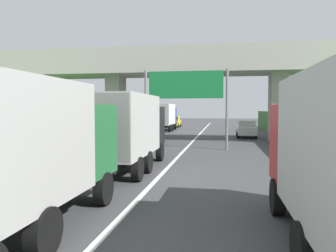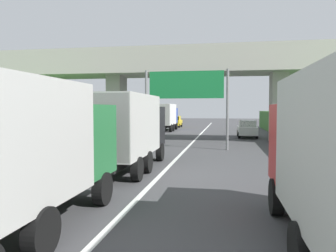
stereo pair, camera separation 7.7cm
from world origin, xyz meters
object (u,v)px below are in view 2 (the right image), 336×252
Objects in this scene: truck_black at (128,128)px; truck_blue at (166,116)px; overhead_highway_sign at (186,90)px; truck_green at (9,151)px; car_white at (247,129)px; car_yellow at (175,122)px; construction_barrel_2 at (327,172)px.

truck_blue is at bearing 96.67° from truck_black.
truck_blue is at bearing 104.56° from overhead_highway_sign.
truck_green and truck_blue have the same top height.
truck_black is 19.66m from car_white.
truck_green is at bearing -96.22° from overhead_highway_sign.
truck_green is (-1.80, -16.55, -2.19)m from overhead_highway_sign.
truck_blue is 8.50m from car_yellow.
truck_blue is at bearing 111.69° from construction_barrel_2.
car_white is 4.56× the size of construction_barrel_2.
truck_blue reaches higher than car_yellow.
car_yellow is at bearing 119.82° from car_white.
construction_barrel_2 is at bearing -56.39° from overhead_highway_sign.
car_yellow and car_white have the same top height.
truck_green is 10.81m from construction_barrel_2.
car_yellow is (-3.20, 35.57, -1.08)m from truck_black.
car_yellow is at bearing 95.14° from truck_black.
truck_green is at bearing -84.99° from truck_blue.
truck_black reaches higher than construction_barrel_2.
overhead_highway_sign is 6.53× the size of construction_barrel_2.
car_white is at bearing -60.18° from car_yellow.
truck_black and truck_blue have the same top height.
overhead_highway_sign is 0.81× the size of truck_blue.
car_white is at bearing 76.03° from truck_green.
truck_blue reaches higher than construction_barrel_2.
truck_blue is 1.78× the size of car_white.
truck_black reaches higher than car_yellow.
truck_green is 8.11× the size of construction_barrel_2.
car_white is at bearing -41.54° from truck_blue.
truck_blue is (-3.10, 35.43, 0.00)m from truck_green.
overhead_highway_sign is 19.64m from truck_blue.
truck_blue is (-4.91, 18.89, -2.19)m from overhead_highway_sign.
truck_black is at bearing -83.33° from truck_blue.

